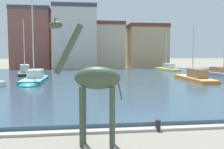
{
  "coord_description": "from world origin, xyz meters",
  "views": [
    {
      "loc": [
        -3.34,
        -3.26,
        3.52
      ],
      "look_at": [
        -1.32,
        12.1,
        2.2
      ],
      "focal_mm": 41.27,
      "sensor_mm": 36.0,
      "label": 1
    }
  ],
  "objects": [
    {
      "name": "sailboat_yellow",
      "position": [
        12.84,
        42.74,
        0.49
      ],
      "size": [
        2.76,
        8.18,
        6.94
      ],
      "color": "gold",
      "rests_on": "ground"
    },
    {
      "name": "sailboat_orange",
      "position": [
        10.03,
        25.38,
        0.54
      ],
      "size": [
        2.03,
        9.26,
        6.78
      ],
      "color": "orange",
      "rests_on": "ground"
    },
    {
      "name": "sailboat_grey",
      "position": [
        15.93,
        28.74,
        0.56
      ],
      "size": [
        3.43,
        7.05,
        9.4
      ],
      "color": "#939399",
      "rests_on": "ground"
    },
    {
      "name": "townhouse_end_terrace",
      "position": [
        -4.02,
        52.01,
        6.66
      ],
      "size": [
        8.95,
        7.5,
        13.29
      ],
      "color": "beige",
      "rests_on": "ground"
    },
    {
      "name": "townhouse_wide_warehouse",
      "position": [
        3.24,
        52.93,
        5.06
      ],
      "size": [
        6.69,
        6.16,
        10.08
      ],
      "color": "#C6B293",
      "rests_on": "ground"
    },
    {
      "name": "sailboat_black",
      "position": [
        -11.2,
        35.98,
        0.58
      ],
      "size": [
        3.23,
        7.95,
        8.29
      ],
      "color": "black",
      "rests_on": "ground"
    },
    {
      "name": "quay_edge_coping",
      "position": [
        0.0,
        7.85,
        0.06
      ],
      "size": [
        77.62,
        0.5,
        0.12
      ],
      "primitive_type": "cube",
      "color": "#ADA89E",
      "rests_on": "ground"
    },
    {
      "name": "giraffe_statue",
      "position": [
        -2.79,
        6.29,
        2.48
      ],
      "size": [
        2.74,
        1.14,
        4.86
      ],
      "color": "#3D4C38",
      "rests_on": "ground"
    },
    {
      "name": "townhouse_tall_gabled",
      "position": [
        -13.27,
        53.78,
        6.54
      ],
      "size": [
        8.2,
        5.65,
        13.05
      ],
      "color": "#8E5142",
      "rests_on": "ground"
    },
    {
      "name": "townhouse_narrow_midrow",
      "position": [
        12.1,
        54.01,
        4.92
      ],
      "size": [
        8.67,
        7.25,
        9.81
      ],
      "color": "tan",
      "rests_on": "ground"
    },
    {
      "name": "mooring_bollard",
      "position": [
        0.19,
        7.7,
        0.25
      ],
      "size": [
        0.24,
        0.24,
        0.5
      ],
      "primitive_type": "cylinder",
      "color": "#232326",
      "rests_on": "ground"
    },
    {
      "name": "harbor_water",
      "position": [
        0.0,
        28.49,
        0.15
      ],
      "size": [
        77.62,
        40.78,
        0.31
      ],
      "primitive_type": "cube",
      "color": "#334C60",
      "rests_on": "ground"
    },
    {
      "name": "sailboat_teal",
      "position": [
        -8.1,
        25.24,
        0.55
      ],
      "size": [
        2.2,
        8.32,
        9.44
      ],
      "color": "teal",
      "rests_on": "ground"
    }
  ]
}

